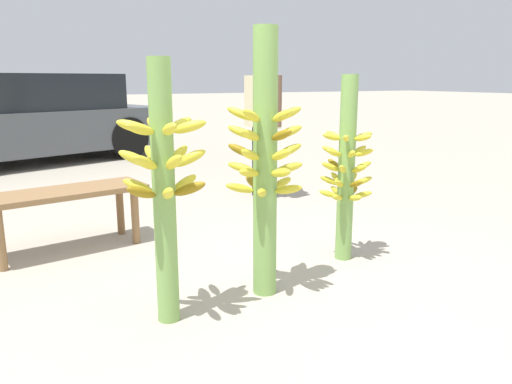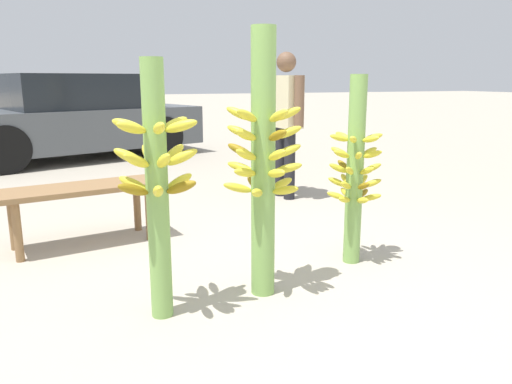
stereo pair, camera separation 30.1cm
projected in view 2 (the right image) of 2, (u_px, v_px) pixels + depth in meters
ground_plane at (287, 301)px, 2.92m from camera, size 80.00×80.00×0.00m
banana_stalk_left at (157, 182)px, 2.58m from camera, size 0.45×0.47×1.38m
banana_stalk_center at (263, 163)px, 2.86m from camera, size 0.47×0.47×1.55m
banana_stalk_right at (355, 170)px, 3.41m from camera, size 0.38×0.38×1.30m
vendor_person at (286, 113)px, 5.29m from camera, size 0.23×0.64×1.54m
market_bench at (81, 196)px, 3.84m from camera, size 1.23×0.61×0.47m
parked_car at (73, 118)px, 8.08m from camera, size 4.29×2.93×1.35m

